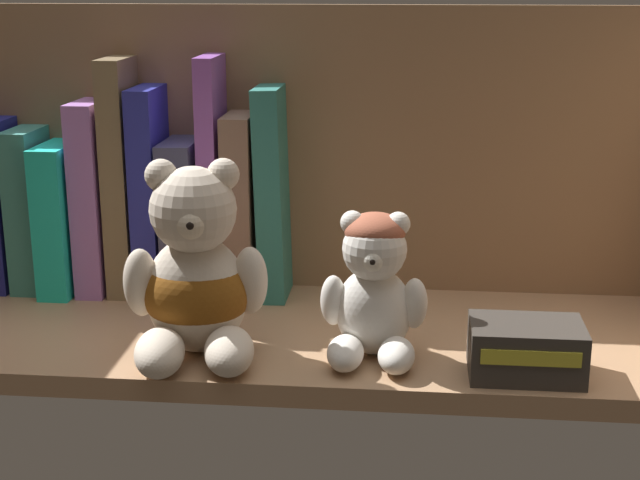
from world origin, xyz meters
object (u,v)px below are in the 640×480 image
(book_6, at_px, (155,189))
(book_2, at_px, (35,207))
(book_9, at_px, (244,203))
(book_5, at_px, (126,175))
(book_1, at_px, (2,202))
(book_7, at_px, (188,215))
(book_8, at_px, (216,176))
(book_10, at_px, (274,191))
(book_4, at_px, (98,195))
(teddy_bear_smaller, at_px, (374,289))
(teddy_bear_larger, at_px, (196,279))
(small_product_box, at_px, (526,349))
(book_3, at_px, (67,214))

(book_6, bearing_deg, book_2, 180.00)
(book_9, bearing_deg, book_5, 180.00)
(book_1, bearing_deg, book_5, 0.00)
(book_9, bearing_deg, book_7, -180.00)
(book_8, bearing_deg, book_9, 0.00)
(book_1, distance_m, book_6, 0.17)
(book_5, xyz_separation_m, book_8, (0.10, -0.00, 0.00))
(book_7, xyz_separation_m, book_10, (0.09, 0.00, 0.03))
(book_4, xyz_separation_m, book_9, (0.16, 0.00, -0.01))
(book_6, height_order, teddy_bear_smaller, book_6)
(book_9, bearing_deg, book_8, -180.00)
(book_10, bearing_deg, book_2, 180.00)
(book_10, relative_size, teddy_bear_larger, 1.25)
(small_product_box, bearing_deg, book_7, 149.91)
(book_2, height_order, book_7, book_2)
(book_5, distance_m, teddy_bear_larger, 0.21)
(book_1, distance_m, book_7, 0.20)
(teddy_bear_smaller, relative_size, small_product_box, 1.38)
(book_2, xyz_separation_m, book_10, (0.26, 0.00, 0.02))
(teddy_bear_larger, distance_m, teddy_bear_smaller, 0.16)
(book_9, bearing_deg, book_6, -180.00)
(book_1, xyz_separation_m, book_4, (0.11, 0.00, 0.01))
(book_1, xyz_separation_m, teddy_bear_smaller, (0.41, -0.16, -0.03))
(book_1, bearing_deg, small_product_box, -19.81)
(book_1, height_order, teddy_bear_smaller, book_1)
(book_10, xyz_separation_m, teddy_bear_smaller, (0.11, -0.16, -0.05))
(book_9, bearing_deg, book_3, -180.00)
(book_1, relative_size, small_product_box, 1.91)
(book_2, bearing_deg, small_product_box, -21.09)
(book_10, xyz_separation_m, teddy_bear_larger, (-0.04, -0.17, -0.04))
(book_10, height_order, teddy_bear_smaller, book_10)
(book_1, bearing_deg, book_4, 0.00)
(book_10, bearing_deg, teddy_bear_smaller, -55.85)
(book_10, bearing_deg, book_9, 180.00)
(book_6, distance_m, book_8, 0.07)
(book_7, height_order, teddy_bear_smaller, book_7)
(book_1, relative_size, book_10, 0.83)
(teddy_bear_smaller, bearing_deg, book_5, 148.52)
(book_3, xyz_separation_m, book_6, (0.10, -0.00, 0.03))
(book_10, bearing_deg, small_product_box, -38.67)
(book_8, xyz_separation_m, small_product_box, (0.30, -0.19, -0.10))
(book_4, xyz_separation_m, book_8, (0.13, 0.00, 0.02))
(teddy_bear_larger, bearing_deg, book_7, 105.38)
(book_1, height_order, book_9, book_9)
(book_4, bearing_deg, book_5, 0.00)
(book_4, distance_m, book_10, 0.19)
(book_5, relative_size, book_10, 1.12)
(book_4, bearing_deg, book_8, 0.00)
(book_2, relative_size, book_8, 0.69)
(book_10, bearing_deg, book_1, -180.00)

